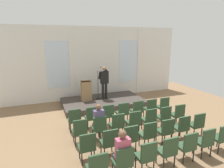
{
  "coord_description": "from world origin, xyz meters",
  "views": [
    {
      "loc": [
        -3.08,
        -5.28,
        3.48
      ],
      "look_at": [
        0.03,
        2.8,
        1.42
      ],
      "focal_mm": 30.34,
      "sensor_mm": 36.0,
      "label": 1
    }
  ],
  "objects": [
    {
      "name": "chair_r3_c2",
      "position": [
        -0.67,
        -1.53,
        0.53
      ],
      "size": [
        0.46,
        0.44,
        0.94
      ],
      "color": "black",
      "rests_on": "ground"
    },
    {
      "name": "chair_r2_c0",
      "position": [
        -2.01,
        -0.52,
        0.53
      ],
      "size": [
        0.46,
        0.44,
        0.94
      ],
      "color": "black",
      "rests_on": "ground"
    },
    {
      "name": "chair_r2_c3",
      "position": [
        0.0,
        -0.52,
        0.53
      ],
      "size": [
        0.46,
        0.44,
        0.94
      ],
      "color": "black",
      "rests_on": "ground"
    },
    {
      "name": "chair_r2_c2",
      "position": [
        -0.67,
        -0.52,
        0.53
      ],
      "size": [
        0.46,
        0.44,
        0.94
      ],
      "color": "black",
      "rests_on": "ground"
    },
    {
      "name": "chair_r3_c3",
      "position": [
        0.0,
        -1.53,
        0.53
      ],
      "size": [
        0.46,
        0.44,
        0.94
      ],
      "color": "black",
      "rests_on": "ground"
    },
    {
      "name": "chair_r2_c6",
      "position": [
        2.01,
        -0.52,
        0.53
      ],
      "size": [
        0.46,
        0.44,
        0.94
      ],
      "color": "black",
      "rests_on": "ground"
    },
    {
      "name": "chair_r0_c6",
      "position": [
        2.01,
        1.48,
        0.53
      ],
      "size": [
        0.46,
        0.44,
        0.94
      ],
      "color": "black",
      "rests_on": "ground"
    },
    {
      "name": "chair_r3_c6",
      "position": [
        2.01,
        -1.53,
        0.53
      ],
      "size": [
        0.46,
        0.44,
        0.94
      ],
      "color": "black",
      "rests_on": "ground"
    },
    {
      "name": "chair_r3_c5",
      "position": [
        1.34,
        -1.53,
        0.53
      ],
      "size": [
        0.46,
        0.44,
        0.94
      ],
      "color": "black",
      "rests_on": "ground"
    },
    {
      "name": "chair_r0_c3",
      "position": [
        0.0,
        1.48,
        0.53
      ],
      "size": [
        0.46,
        0.44,
        0.94
      ],
      "color": "black",
      "rests_on": "ground"
    },
    {
      "name": "chair_r3_c0",
      "position": [
        -2.01,
        -1.53,
        0.53
      ],
      "size": [
        0.46,
        0.44,
        0.94
      ],
      "color": "black",
      "rests_on": "ground"
    },
    {
      "name": "chair_r2_c5",
      "position": [
        1.34,
        -0.52,
        0.53
      ],
      "size": [
        0.46,
        0.44,
        0.94
      ],
      "color": "black",
      "rests_on": "ground"
    },
    {
      "name": "chair_r0_c1",
      "position": [
        -1.34,
        1.48,
        0.53
      ],
      "size": [
        0.46,
        0.44,
        0.94
      ],
      "color": "black",
      "rests_on": "ground"
    },
    {
      "name": "chair_r0_c5",
      "position": [
        1.34,
        1.48,
        0.53
      ],
      "size": [
        0.46,
        0.44,
        0.94
      ],
      "color": "black",
      "rests_on": "ground"
    },
    {
      "name": "chair_r3_c1",
      "position": [
        -1.34,
        -1.53,
        0.53
      ],
      "size": [
        0.46,
        0.44,
        0.94
      ],
      "color": "black",
      "rests_on": "ground"
    },
    {
      "name": "stage_platform",
      "position": [
        0.0,
        4.04,
        0.14
      ],
      "size": [
        4.32,
        2.39,
        0.27
      ],
      "primitive_type": "cube",
      "color": "#3F3833",
      "rests_on": "ground"
    },
    {
      "name": "audience_r1_c1",
      "position": [
        -1.34,
        0.56,
        0.74
      ],
      "size": [
        0.36,
        0.39,
        1.34
      ],
      "color": "#2D2D33",
      "rests_on": "ground"
    },
    {
      "name": "lectern",
      "position": [
        -0.88,
        4.26,
        0.83
      ],
      "size": [
        0.6,
        0.48,
        1.16
      ],
      "color": "#93724C",
      "rests_on": "stage_platform"
    },
    {
      "name": "rear_partition",
      "position": [
        0.02,
        5.54,
        2.1
      ],
      "size": [
        10.76,
        0.14,
        4.2
      ],
      "color": "silver",
      "rests_on": "ground"
    },
    {
      "name": "chair_r2_c4",
      "position": [
        0.67,
        -0.52,
        0.53
      ],
      "size": [
        0.46,
        0.44,
        0.94
      ],
      "color": "black",
      "rests_on": "ground"
    },
    {
      "name": "chair_r1_c1",
      "position": [
        -1.34,
        0.48,
        0.53
      ],
      "size": [
        0.46,
        0.44,
        0.94
      ],
      "color": "black",
      "rests_on": "ground"
    },
    {
      "name": "chair_r0_c2",
      "position": [
        -0.67,
        1.48,
        0.53
      ],
      "size": [
        0.46,
        0.44,
        0.94
      ],
      "color": "black",
      "rests_on": "ground"
    },
    {
      "name": "ground_plane",
      "position": [
        0.0,
        0.0,
        0.0
      ],
      "size": [
        14.41,
        14.41,
        0.0
      ],
      "primitive_type": "plane",
      "color": "#846647"
    },
    {
      "name": "chair_r3_c4",
      "position": [
        0.67,
        -1.53,
        0.53
      ],
      "size": [
        0.46,
        0.44,
        0.94
      ],
      "color": "black",
      "rests_on": "ground"
    },
    {
      "name": "chair_r1_c0",
      "position": [
        -2.01,
        0.48,
        0.53
      ],
      "size": [
        0.46,
        0.44,
        0.94
      ],
      "color": "black",
      "rests_on": "ground"
    },
    {
      "name": "chair_r0_c4",
      "position": [
        0.67,
        1.48,
        0.53
      ],
      "size": [
        0.46,
        0.44,
        0.94
      ],
      "color": "black",
      "rests_on": "ground"
    },
    {
      "name": "chair_r1_c2",
      "position": [
        -0.67,
        0.48,
        0.53
      ],
      "size": [
        0.46,
        0.44,
        0.94
      ],
      "color": "black",
      "rests_on": "ground"
    },
    {
      "name": "chair_r1_c4",
      "position": [
        0.67,
        0.48,
        0.53
      ],
      "size": [
        0.46,
        0.44,
        0.94
      ],
      "color": "black",
      "rests_on": "ground"
    },
    {
      "name": "audience_r3_c1",
      "position": [
        -1.34,
        -1.44,
        0.74
      ],
      "size": [
        0.36,
        0.39,
        1.33
      ],
      "color": "#2D2D33",
      "rests_on": "ground"
    },
    {
      "name": "mic_stand",
      "position": [
        -0.21,
        4.29,
        0.61
      ],
      "size": [
        0.28,
        0.28,
        1.55
      ],
      "color": "black",
      "rests_on": "stage_platform"
    },
    {
      "name": "speaker",
      "position": [
        0.1,
        4.15,
        1.32
      ],
      "size": [
        0.5,
        0.69,
        1.79
      ],
      "color": "black",
      "rests_on": "stage_platform"
    },
    {
      "name": "chair_r0_c0",
      "position": [
        -2.01,
        1.48,
        0.53
      ],
      "size": [
        0.46,
        0.44,
        0.94
      ],
      "color": "black",
      "rests_on": "ground"
    },
    {
      "name": "chair_r2_c1",
      "position": [
        -1.34,
        -0.52,
        0.53
      ],
      "size": [
        0.46,
        0.44,
        0.94
      ],
      "color": "black",
      "rests_on": "ground"
    },
    {
      "name": "chair_r1_c3",
      "position": [
        0.0,
        0.48,
        0.53
      ],
      "size": [
        0.46,
        0.44,
        0.94
      ],
      "color": "black",
      "rests_on": "ground"
    },
    {
      "name": "chair_r1_c5",
      "position": [
        1.34,
        0.48,
        0.53
      ],
      "size": [
        0.46,
        0.44,
        0.94
      ],
      "color": "black",
      "rests_on": "ground"
    },
    {
      "name": "chair_r1_c6",
      "position": [
        2.01,
        0.48,
        0.53
      ],
      "size": [
        0.46,
        0.44,
        0.94
      ],
      "color": "black",
      "rests_on": "ground"
    }
  ]
}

